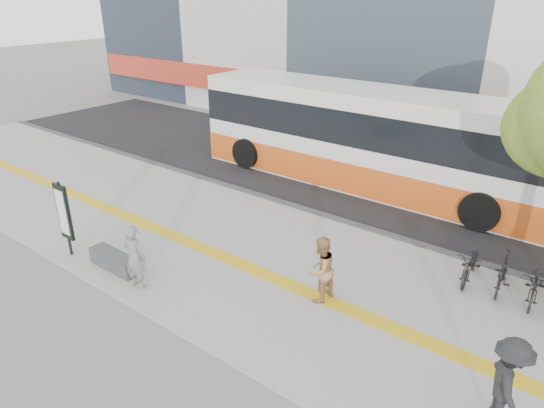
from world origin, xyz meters
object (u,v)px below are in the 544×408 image
Objects in this scene: seated_woman at (135,257)px; pedestrian_tan at (321,270)px; bench at (114,261)px; pedestrian_dark at (508,383)px; signboard at (64,213)px; bus at (366,140)px.

seated_woman is 1.02× the size of pedestrian_tan.
pedestrian_dark reaches higher than bench.
seated_woman is at bearing -8.46° from bench.
seated_woman is 4.54m from pedestrian_tan.
seated_woman is at bearing 2.65° from signboard.
seated_woman is 8.38m from pedestrian_dark.
bench is 1.94m from signboard.
bus is at bearing -105.59° from seated_woman.
signboard is 7.14m from pedestrian_tan.
bus is at bearing -152.83° from pedestrian_tan.
signboard is 11.17m from pedestrian_dark.
bench is at bearing 68.64° from pedestrian_dark.
pedestrian_tan is at bearing 22.75° from bench.
pedestrian_tan is (5.09, 2.14, 0.60)m from bench.
seated_woman is at bearing -96.33° from bus.
pedestrian_tan is at bearing 47.84° from pedestrian_dark.
seated_woman is at bearing -52.57° from pedestrian_tan.
signboard is at bearing 69.39° from pedestrian_dark.
signboard is at bearing -6.61° from seated_woman.
pedestrian_dark reaches higher than pedestrian_tan.
bus is 8.11m from pedestrian_tan.
pedestrian_tan is at bearing 20.04° from signboard.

